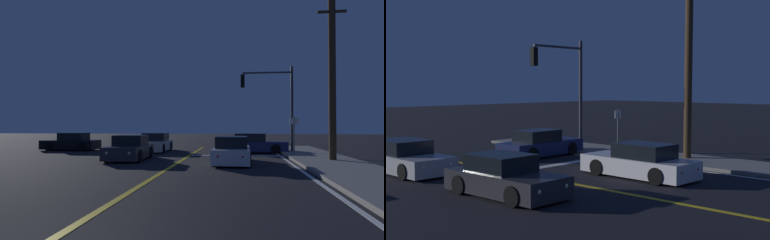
{
  "view_description": "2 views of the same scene",
  "coord_description": "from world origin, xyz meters",
  "views": [
    {
      "loc": [
        2.97,
        -4.38,
        1.83
      ],
      "look_at": [
        0.23,
        16.76,
        2.22
      ],
      "focal_mm": 32.73,
      "sensor_mm": 36.0,
      "label": 1
    },
    {
      "loc": [
        -12.94,
        1.56,
        3.56
      ],
      "look_at": [
        1.98,
        15.7,
        2.15
      ],
      "focal_mm": 47.06,
      "sensor_mm": 36.0,
      "label": 2
    }
  ],
  "objects": [
    {
      "name": "sidewalk_right",
      "position": [
        7.44,
        9.56,
        0.07
      ],
      "size": [
        3.2,
        34.43,
        0.15
      ],
      "primitive_type": "cube",
      "color": "gray",
      "rests_on": "ground"
    },
    {
      "name": "lane_line_center",
      "position": [
        0.0,
        9.56,
        0.01
      ],
      "size": [
        0.2,
        32.52,
        0.01
      ],
      "primitive_type": "cube",
      "color": "gold",
      "rests_on": "ground"
    },
    {
      "name": "lane_line_edge_right",
      "position": [
        5.59,
        9.56,
        0.01
      ],
      "size": [
        0.16,
        32.52,
        0.01
      ],
      "primitive_type": "cube",
      "color": "white",
      "rests_on": "ground"
    },
    {
      "name": "stop_bar",
      "position": [
        2.92,
        17.63,
        0.01
      ],
      "size": [
        5.84,
        0.5,
        0.01
      ],
      "primitive_type": "cube",
      "color": "white",
      "rests_on": "ground"
    },
    {
      "name": "car_lead_oncoming_charcoal",
      "position": [
        -2.92,
        14.31,
        0.58
      ],
      "size": [
        2.05,
        4.33,
        1.34
      ],
      "rotation": [
        0.0,
        0.0,
        3.18
      ],
      "color": "#2D2D33",
      "rests_on": "ground"
    },
    {
      "name": "car_mid_block_navy",
      "position": [
        3.99,
        20.23,
        0.58
      ],
      "size": [
        4.61,
        1.96,
        1.34
      ],
      "rotation": [
        0.0,
        0.0,
        -1.53
      ],
      "color": "navy",
      "rests_on": "ground"
    },
    {
      "name": "car_side_waiting_white",
      "position": [
        2.7,
        13.09,
        0.58
      ],
      "size": [
        1.9,
        4.7,
        1.34
      ],
      "rotation": [
        0.0,
        0.0,
        -0.02
      ],
      "color": "silver",
      "rests_on": "ground"
    },
    {
      "name": "car_following_oncoming_silver",
      "position": [
        -3.02,
        20.71,
        0.58
      ],
      "size": [
        2.04,
        4.77,
        1.34
      ],
      "rotation": [
        0.0,
        0.0,
        3.16
      ],
      "color": "#B2B5BA",
      "rests_on": "ground"
    },
    {
      "name": "car_parked_curb_black",
      "position": [
        -9.61,
        20.95,
        0.58
      ],
      "size": [
        4.18,
        2.01,
        1.34
      ],
      "rotation": [
        0.0,
        0.0,
        1.57
      ],
      "color": "black",
      "rests_on": "ground"
    },
    {
      "name": "traffic_signal_near_right",
      "position": [
        5.42,
        19.93,
        3.91
      ],
      "size": [
        3.54,
        0.28,
        5.91
      ],
      "rotation": [
        0.0,
        0.0,
        3.14
      ],
      "color": "#38383D",
      "rests_on": "ground"
    },
    {
      "name": "utility_pole_right",
      "position": [
        7.74,
        14.05,
        4.67
      ],
      "size": [
        1.7,
        0.36,
        9.07
      ],
      "color": "#42301E",
      "rests_on": "ground"
    },
    {
      "name": "street_sign_corner",
      "position": [
        6.34,
        17.13,
        1.61
      ],
      "size": [
        0.56,
        0.11,
        2.39
      ],
      "color": "slate",
      "rests_on": "ground"
    }
  ]
}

